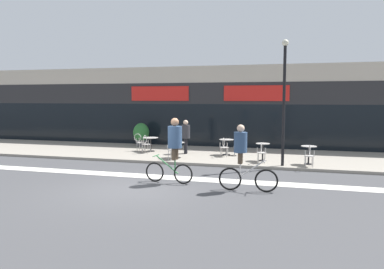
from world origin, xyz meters
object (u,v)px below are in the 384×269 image
at_px(bistro_table_4, 309,151).
at_px(cafe_chair_4_near, 309,154).
at_px(cafe_chair_3_near, 261,151).
at_px(cafe_chair_1_near, 172,149).
at_px(planter_pot, 141,134).
at_px(cafe_chair_0_side, 139,141).
at_px(cyclist_0, 174,145).
at_px(cafe_chair_2_side, 239,145).
at_px(bistro_table_1, 176,147).
at_px(pedestrian_near_end, 186,134).
at_px(cafe_chair_0_near, 146,143).
at_px(bistro_table_3, 263,149).
at_px(bistro_table_2, 226,144).
at_px(bistro_table_0, 151,141).
at_px(lamp_post, 284,94).
at_px(cyclist_1, 243,154).

height_order(bistro_table_4, cafe_chair_4_near, cafe_chair_4_near).
xyz_separation_m(cafe_chair_3_near, cafe_chair_4_near, (1.92, -0.37, 0.00)).
distance_m(cafe_chair_1_near, planter_pot, 5.21).
height_order(cafe_chair_0_side, cyclist_0, cyclist_0).
bearing_deg(cafe_chair_2_side, cyclist_0, 70.93).
bearing_deg(bistro_table_1, cafe_chair_4_near, -7.12).
xyz_separation_m(cyclist_0, pedestrian_near_end, (-1.31, 5.80, -0.21)).
bearing_deg(planter_pot, cyclist_0, -59.82).
distance_m(cafe_chair_0_near, pedestrian_near_end, 2.06).
distance_m(bistro_table_3, cafe_chair_4_near, 2.17).
bearing_deg(cafe_chair_0_side, cyclist_0, -55.23).
relative_size(planter_pot, cyclist_0, 0.60).
xyz_separation_m(cafe_chair_0_side, cafe_chair_3_near, (6.45, -2.01, 0.00)).
distance_m(bistro_table_3, cafe_chair_2_side, 1.76).
height_order(bistro_table_2, bistro_table_4, bistro_table_4).
xyz_separation_m(bistro_table_4, planter_pot, (-9.03, 3.56, 0.17)).
height_order(bistro_table_0, planter_pot, planter_pot).
xyz_separation_m(bistro_table_1, lamp_post, (4.77, -0.70, 2.40)).
bearing_deg(cafe_chair_2_side, pedestrian_near_end, -3.41).
relative_size(cafe_chair_2_side, cyclist_0, 0.41).
bearing_deg(bistro_table_4, planter_pot, 158.47).
bearing_deg(pedestrian_near_end, cafe_chair_1_near, 81.28).
xyz_separation_m(cafe_chair_1_near, cafe_chair_2_side, (2.67, 2.18, 0.00)).
height_order(cafe_chair_1_near, cyclist_1, cyclist_1).
bearing_deg(cafe_chair_1_near, bistro_table_2, -38.76).
distance_m(bistro_table_2, cyclist_0, 6.01).
xyz_separation_m(bistro_table_1, cafe_chair_3_near, (3.89, -0.35, -0.01)).
relative_size(bistro_table_4, cafe_chair_0_side, 0.85).
distance_m(bistro_table_1, planter_pot, 4.74).
relative_size(bistro_table_4, planter_pot, 0.58).
height_order(cafe_chair_0_near, cafe_chair_4_near, same).
relative_size(bistro_table_0, bistro_table_1, 1.07).
height_order(bistro_table_0, cafe_chair_1_near, cafe_chair_1_near).
relative_size(bistro_table_1, cyclist_0, 0.33).
relative_size(cafe_chair_0_near, cyclist_1, 0.44).
height_order(bistro_table_0, cafe_chair_0_side, cafe_chair_0_side).
height_order(bistro_table_2, cafe_chair_0_near, cafe_chair_0_near).
xyz_separation_m(bistro_table_2, cafe_chair_0_near, (-3.98, -0.51, -0.02)).
height_order(bistro_table_2, planter_pot, planter_pot).
xyz_separation_m(bistro_table_1, bistro_table_3, (3.88, 0.28, 0.02)).
bearing_deg(cafe_chair_0_near, cafe_chair_2_side, -81.79).
bearing_deg(pedestrian_near_end, cafe_chair_0_side, -13.17).
xyz_separation_m(cafe_chair_1_near, cafe_chair_4_near, (5.81, -0.10, 0.00)).
xyz_separation_m(cafe_chair_2_side, cyclist_0, (-1.33, -5.94, 0.68)).
bearing_deg(cafe_chair_4_near, bistro_table_4, -4.56).
relative_size(bistro_table_2, bistro_table_4, 0.98).
relative_size(bistro_table_0, cafe_chair_4_near, 0.87).
height_order(cafe_chair_0_near, pedestrian_near_end, pedestrian_near_end).
bearing_deg(cafe_chair_0_near, cafe_chair_4_near, -101.01).
bearing_deg(cafe_chair_4_near, lamp_post, 83.72).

